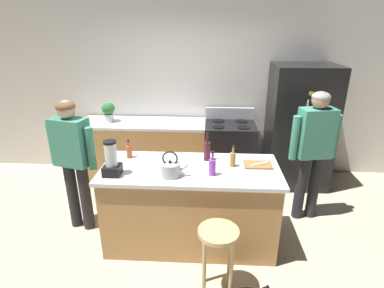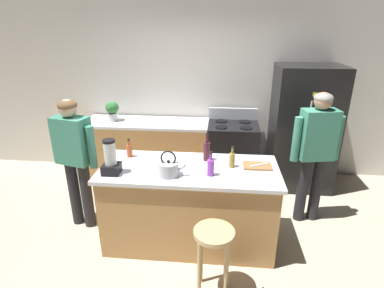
{
  "view_description": "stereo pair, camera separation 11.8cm",
  "coord_description": "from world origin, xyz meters",
  "px_view_note": "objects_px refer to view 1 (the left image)",
  "views": [
    {
      "loc": [
        0.19,
        -2.92,
        2.36
      ],
      "look_at": [
        0.0,
        0.3,
        1.08
      ],
      "focal_mm": 28.74,
      "sensor_mm": 36.0,
      "label": 1
    },
    {
      "loc": [
        0.3,
        -2.91,
        2.36
      ],
      "look_at": [
        0.0,
        0.3,
        1.08
      ],
      "focal_mm": 28.74,
      "sensor_mm": 36.0,
      "label": 2
    }
  ],
  "objects_px": {
    "refrigerator": "(299,127)",
    "tea_kettle": "(170,169)",
    "cutting_board": "(258,165)",
    "blender_appliance": "(111,161)",
    "stove_range": "(229,152)",
    "bottle_soda": "(212,167)",
    "person_by_island_left": "(73,155)",
    "bottle_wine": "(207,150)",
    "kitchen_island": "(190,205)",
    "potted_plant": "(108,111)",
    "bar_stool": "(218,245)",
    "person_by_sink_right": "(314,145)",
    "bottle_vinegar": "(233,159)",
    "chef_knife": "(260,164)",
    "bottle_cooking_sauce": "(129,151)"
  },
  "relations": [
    {
      "from": "bottle_cooking_sauce",
      "to": "chef_knife",
      "type": "height_order",
      "value": "bottle_cooking_sauce"
    },
    {
      "from": "potted_plant",
      "to": "bottle_cooking_sauce",
      "type": "xyz_separation_m",
      "value": [
        0.65,
        -1.33,
        -0.09
      ]
    },
    {
      "from": "stove_range",
      "to": "person_by_island_left",
      "type": "relative_size",
      "value": 0.7
    },
    {
      "from": "bottle_wine",
      "to": "cutting_board",
      "type": "height_order",
      "value": "bottle_wine"
    },
    {
      "from": "bottle_vinegar",
      "to": "potted_plant",
      "type": "bearing_deg",
      "value": 140.32
    },
    {
      "from": "bar_stool",
      "to": "blender_appliance",
      "type": "relative_size",
      "value": 1.92
    },
    {
      "from": "person_by_island_left",
      "to": "blender_appliance",
      "type": "distance_m",
      "value": 0.71
    },
    {
      "from": "cutting_board",
      "to": "chef_knife",
      "type": "bearing_deg",
      "value": 0.0
    },
    {
      "from": "person_by_sink_right",
      "to": "bottle_vinegar",
      "type": "height_order",
      "value": "person_by_sink_right"
    },
    {
      "from": "chef_knife",
      "to": "bottle_cooking_sauce",
      "type": "bearing_deg",
      "value": 146.89
    },
    {
      "from": "stove_range",
      "to": "blender_appliance",
      "type": "bearing_deg",
      "value": -126.52
    },
    {
      "from": "bar_stool",
      "to": "bottle_vinegar",
      "type": "distance_m",
      "value": 0.93
    },
    {
      "from": "kitchen_island",
      "to": "cutting_board",
      "type": "distance_m",
      "value": 0.87
    },
    {
      "from": "refrigerator",
      "to": "tea_kettle",
      "type": "distance_m",
      "value": 2.41
    },
    {
      "from": "cutting_board",
      "to": "blender_appliance",
      "type": "bearing_deg",
      "value": -168.83
    },
    {
      "from": "refrigerator",
      "to": "chef_knife",
      "type": "distance_m",
      "value": 1.62
    },
    {
      "from": "refrigerator",
      "to": "blender_appliance",
      "type": "distance_m",
      "value": 2.86
    },
    {
      "from": "bottle_soda",
      "to": "potted_plant",
      "type": "bearing_deg",
      "value": 132.86
    },
    {
      "from": "kitchen_island",
      "to": "tea_kettle",
      "type": "height_order",
      "value": "tea_kettle"
    },
    {
      "from": "potted_plant",
      "to": "chef_knife",
      "type": "xyz_separation_m",
      "value": [
        2.09,
        -1.46,
        -0.15
      ]
    },
    {
      "from": "kitchen_island",
      "to": "bottle_soda",
      "type": "height_order",
      "value": "bottle_soda"
    },
    {
      "from": "bottle_soda",
      "to": "cutting_board",
      "type": "xyz_separation_m",
      "value": [
        0.49,
        0.25,
        -0.08
      ]
    },
    {
      "from": "blender_appliance",
      "to": "bottle_cooking_sauce",
      "type": "distance_m",
      "value": 0.44
    },
    {
      "from": "potted_plant",
      "to": "person_by_island_left",
      "type": "bearing_deg",
      "value": -89.87
    },
    {
      "from": "kitchen_island",
      "to": "person_by_sink_right",
      "type": "height_order",
      "value": "person_by_sink_right"
    },
    {
      "from": "blender_appliance",
      "to": "bottle_vinegar",
      "type": "distance_m",
      "value": 1.25
    },
    {
      "from": "kitchen_island",
      "to": "bottle_cooking_sauce",
      "type": "bearing_deg",
      "value": 162.62
    },
    {
      "from": "potted_plant",
      "to": "tea_kettle",
      "type": "xyz_separation_m",
      "value": [
        1.17,
        -1.75,
        -0.09
      ]
    },
    {
      "from": "chef_knife",
      "to": "kitchen_island",
      "type": "bearing_deg",
      "value": 159.05
    },
    {
      "from": "bottle_vinegar",
      "to": "tea_kettle",
      "type": "bearing_deg",
      "value": -158.0
    },
    {
      "from": "refrigerator",
      "to": "stove_range",
      "type": "height_order",
      "value": "refrigerator"
    },
    {
      "from": "refrigerator",
      "to": "bottle_wine",
      "type": "height_order",
      "value": "refrigerator"
    },
    {
      "from": "stove_range",
      "to": "bottle_soda",
      "type": "distance_m",
      "value": 1.79
    },
    {
      "from": "potted_plant",
      "to": "bar_stool",
      "type": "bearing_deg",
      "value": -54.18
    },
    {
      "from": "bar_stool",
      "to": "bottle_wine",
      "type": "bearing_deg",
      "value": 97.09
    },
    {
      "from": "person_by_island_left",
      "to": "blender_appliance",
      "type": "xyz_separation_m",
      "value": [
        0.58,
        -0.4,
        0.12
      ]
    },
    {
      "from": "kitchen_island",
      "to": "bottle_soda",
      "type": "bearing_deg",
      "value": -34.05
    },
    {
      "from": "person_by_island_left",
      "to": "bottle_wine",
      "type": "bearing_deg",
      "value": 0.48
    },
    {
      "from": "bottle_wine",
      "to": "chef_knife",
      "type": "relative_size",
      "value": 1.44
    },
    {
      "from": "bottle_soda",
      "to": "person_by_island_left",
      "type": "bearing_deg",
      "value": 167.55
    },
    {
      "from": "stove_range",
      "to": "refrigerator",
      "type": "bearing_deg",
      "value": -1.39
    },
    {
      "from": "kitchen_island",
      "to": "person_by_island_left",
      "type": "xyz_separation_m",
      "value": [
        -1.35,
        0.19,
        0.5
      ]
    },
    {
      "from": "refrigerator",
      "to": "tea_kettle",
      "type": "height_order",
      "value": "refrigerator"
    },
    {
      "from": "bar_stool",
      "to": "tea_kettle",
      "type": "relative_size",
      "value": 2.52
    },
    {
      "from": "refrigerator",
      "to": "bar_stool",
      "type": "height_order",
      "value": "refrigerator"
    },
    {
      "from": "bar_stool",
      "to": "bottle_cooking_sauce",
      "type": "xyz_separation_m",
      "value": [
        -0.99,
        0.94,
        0.47
      ]
    },
    {
      "from": "tea_kettle",
      "to": "bar_stool",
      "type": "bearing_deg",
      "value": -48.07
    },
    {
      "from": "refrigerator",
      "to": "person_by_island_left",
      "type": "bearing_deg",
      "value": -155.58
    },
    {
      "from": "stove_range",
      "to": "blender_appliance",
      "type": "height_order",
      "value": "blender_appliance"
    },
    {
      "from": "person_by_sink_right",
      "to": "bottle_cooking_sauce",
      "type": "relative_size",
      "value": 7.62
    }
  ]
}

